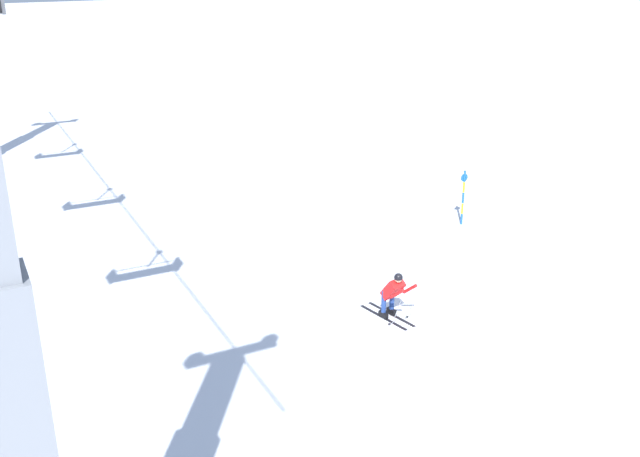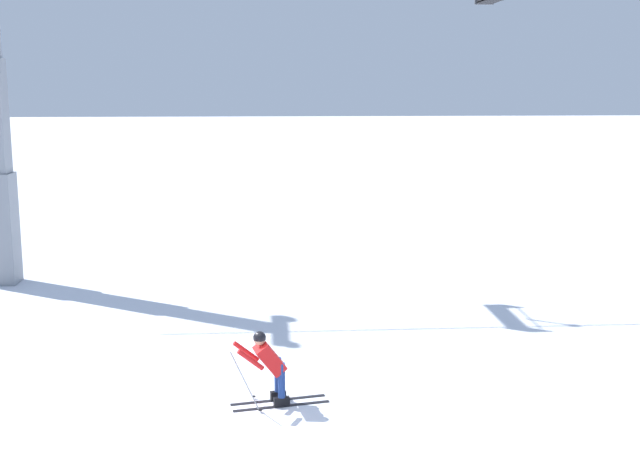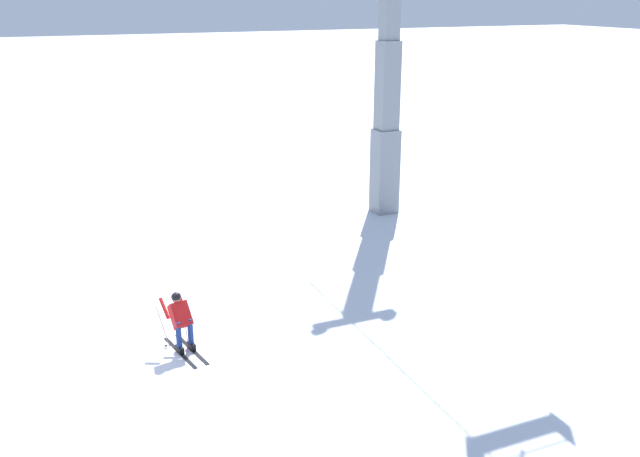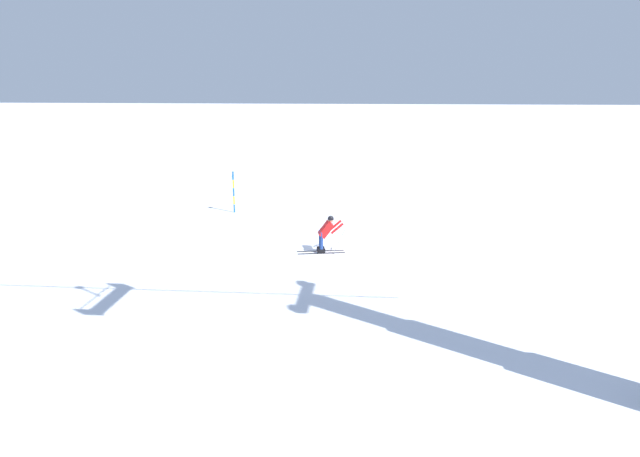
{
  "view_description": "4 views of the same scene",
  "coord_description": "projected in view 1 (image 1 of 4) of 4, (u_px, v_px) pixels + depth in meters",
  "views": [
    {
      "loc": [
        -13.49,
        10.43,
        9.24
      ],
      "look_at": [
        1.9,
        2.52,
        2.54
      ],
      "focal_mm": 40.94,
      "sensor_mm": 36.0,
      "label": 1
    },
    {
      "loc": [
        0.88,
        -12.85,
        5.69
      ],
      "look_at": [
        2.03,
        3.52,
        2.73
      ],
      "focal_mm": 45.2,
      "sensor_mm": 36.0,
      "label": 2
    },
    {
      "loc": [
        15.58,
        -1.91,
        8.02
      ],
      "look_at": [
        0.94,
        4.42,
        2.52
      ],
      "focal_mm": 38.61,
      "sensor_mm": 36.0,
      "label": 3
    },
    {
      "loc": [
        -0.52,
        20.49,
        6.17
      ],
      "look_at": [
        0.87,
        4.31,
        1.83
      ],
      "focal_mm": 31.27,
      "sensor_mm": 36.0,
      "label": 4
    }
  ],
  "objects": [
    {
      "name": "ground_plane",
      "position": [
        439.0,
        327.0,
        18.97
      ],
      "size": [
        260.0,
        260.0,
        0.0
      ],
      "primitive_type": "plane",
      "color": "white"
    },
    {
      "name": "skier_carving_main",
      "position": [
        393.0,
        292.0,
        19.1
      ],
      "size": [
        1.8,
        0.86,
        1.52
      ],
      "color": "black",
      "rests_on": "ground_plane"
    },
    {
      "name": "trail_marker_pole",
      "position": [
        463.0,
        196.0,
        25.6
      ],
      "size": [
        0.07,
        0.28,
        1.98
      ],
      "color": "blue",
      "rests_on": "ground_plane"
    }
  ]
}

